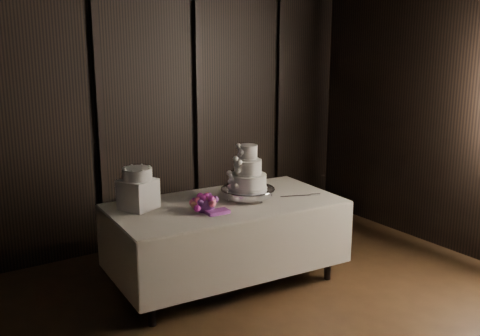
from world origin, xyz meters
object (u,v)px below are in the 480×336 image
display_table (226,240)px  small_cake (137,174)px  wedding_cake (246,172)px  bouquet (205,203)px  box_pedestal (138,194)px  cake_stand (248,193)px

display_table → small_cake: (-0.70, 0.26, 0.64)m
wedding_cake → small_cake: bearing=156.5°
display_table → bouquet: (-0.27, -0.10, 0.41)m
wedding_cake → bouquet: bearing=-175.6°
bouquet → small_cake: (-0.43, 0.37, 0.23)m
bouquet → box_pedestal: (-0.43, 0.37, 0.06)m
wedding_cake → box_pedestal: wedding_cake is taller
display_table → bouquet: bearing=-154.9°
cake_stand → box_pedestal: bearing=164.5°
bouquet → small_cake: 0.61m
cake_stand → wedding_cake: 0.20m
display_table → bouquet: size_ratio=5.14×
cake_stand → box_pedestal: size_ratio=1.86×
cake_stand → small_cake: 1.00m
wedding_cake → box_pedestal: 0.95m
wedding_cake → bouquet: wedding_cake is taller
wedding_cake → small_cake: 0.95m
display_table → cake_stand: 0.45m
wedding_cake → box_pedestal: (-0.90, 0.28, -0.12)m
cake_stand → box_pedestal: box_pedestal is taller
wedding_cake → display_table: bearing=169.9°
cake_stand → small_cake: (-0.93, 0.26, 0.25)m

